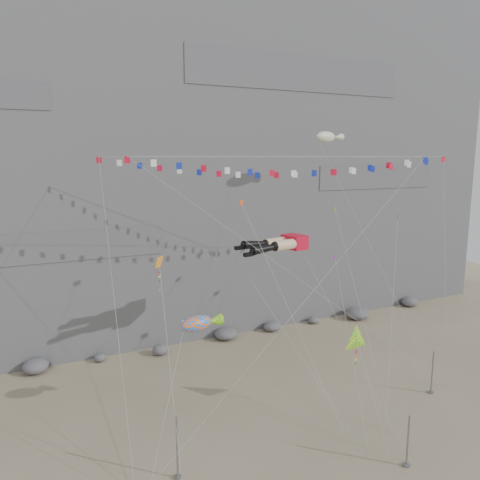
{
  "coord_description": "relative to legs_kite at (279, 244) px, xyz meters",
  "views": [
    {
      "loc": [
        -20.24,
        -29.53,
        20.5
      ],
      "look_at": [
        -1.98,
        9.0,
        12.96
      ],
      "focal_mm": 35.0,
      "sensor_mm": 36.0,
      "label": 1
    }
  ],
  "objects": [
    {
      "name": "ground",
      "position": [
        -0.22,
        -5.68,
        -12.94
      ],
      "size": [
        120.0,
        120.0,
        0.0
      ],
      "primitive_type": "plane",
      "color": "gray",
      "rests_on": "ground"
    },
    {
      "name": "cliff",
      "position": [
        -0.22,
        26.32,
        12.06
      ],
      "size": [
        80.0,
        28.0,
        50.0
      ],
      "primitive_type": "cube",
      "color": "slate",
      "rests_on": "ground"
    },
    {
      "name": "talus_boulders",
      "position": [
        -0.22,
        11.32,
        -12.34
      ],
      "size": [
        60.0,
        3.0,
        1.2
      ],
      "primitive_type": null,
      "color": "slate",
      "rests_on": "ground"
    },
    {
      "name": "anchor_pole_left",
      "position": [
        -12.48,
        -8.95,
        -10.76
      ],
      "size": [
        0.12,
        0.12,
        4.36
      ],
      "primitive_type": "cylinder",
      "color": "slate",
      "rests_on": "ground"
    },
    {
      "name": "anchor_pole_center",
      "position": [
        1.81,
        -14.39,
        -11.1
      ],
      "size": [
        0.12,
        0.12,
        3.69
      ],
      "primitive_type": "cylinder",
      "color": "slate",
      "rests_on": "ground"
    },
    {
      "name": "anchor_pole_right",
      "position": [
        11.16,
        -7.85,
        -10.99
      ],
      "size": [
        0.12,
        0.12,
        3.91
      ],
      "primitive_type": "cylinder",
      "color": "slate",
      "rests_on": "ground"
    },
    {
      "name": "legs_kite",
      "position": [
        0.0,
        0.0,
        0.0
      ],
      "size": [
        7.23,
        16.14,
        19.69
      ],
      "rotation": [
        0.0,
        0.0,
        0.2
      ],
      "color": "red",
      "rests_on": "ground"
    },
    {
      "name": "flag_banner_upper",
      "position": [
        0.5,
        3.23,
        7.58
      ],
      "size": [
        30.32,
        18.67,
        29.19
      ],
      "color": "red",
      "rests_on": "ground"
    },
    {
      "name": "flag_banner_lower",
      "position": [
        2.42,
        -0.13,
        7.62
      ],
      "size": [
        30.16,
        9.16,
        24.53
      ],
      "color": "red",
      "rests_on": "ground"
    },
    {
      "name": "harlequin_kite",
      "position": [
        -11.94,
        -4.03,
        0.29
      ],
      "size": [
        1.74,
        7.76,
        14.93
      ],
      "color": "red",
      "rests_on": "ground"
    },
    {
      "name": "fish_windsock",
      "position": [
        -9.18,
        -3.79,
        -4.68
      ],
      "size": [
        7.69,
        7.45,
        11.89
      ],
      "color": "#FF640D",
      "rests_on": "ground"
    },
    {
      "name": "delta_kite",
      "position": [
        2.69,
        -7.78,
        -6.62
      ],
      "size": [
        2.95,
        6.4,
        8.83
      ],
      "color": "yellow",
      "rests_on": "ground"
    },
    {
      "name": "blimp_windsock",
      "position": [
        8.99,
        6.0,
        9.61
      ],
      "size": [
        5.92,
        14.45,
        26.43
      ],
      "color": "beige",
      "rests_on": "ground"
    },
    {
      "name": "small_kite_a",
      "position": [
        -3.29,
        0.34,
        3.35
      ],
      "size": [
        3.0,
        13.96,
        21.47
      ],
      "color": "#FF5015",
      "rests_on": "ground"
    },
    {
      "name": "small_kite_b",
      "position": [
        5.18,
        -1.4,
        -1.62
      ],
      "size": [
        5.16,
        11.2,
        16.16
      ],
      "color": "purple",
      "rests_on": "ground"
    },
    {
      "name": "small_kite_c",
      "position": [
        -3.66,
        -2.2,
        -2.59
      ],
      "size": [
        4.31,
        11.35,
        15.38
      ],
      "color": "#169421",
      "rests_on": "ground"
    },
    {
      "name": "small_kite_d",
      "position": [
        6.65,
        0.65,
        2.25
      ],
      "size": [
        3.63,
        12.65,
        19.97
      ],
      "color": "yellow",
      "rests_on": "ground"
    },
    {
      "name": "small_kite_e",
      "position": [
        12.8,
        -0.95,
        1.45
      ],
      "size": [
        10.28,
        10.6,
        20.23
      ],
      "color": "#12229D",
      "rests_on": "ground"
    }
  ]
}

